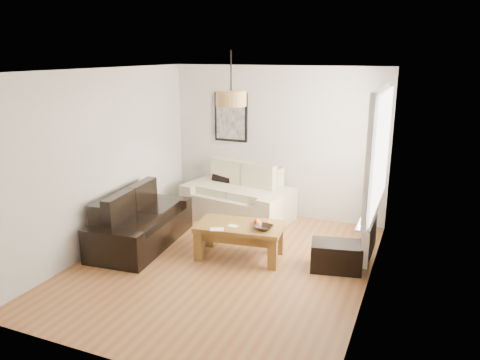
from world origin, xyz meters
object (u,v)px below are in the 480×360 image
at_px(loveseat_cream, 238,193).
at_px(sofa_leather, 141,219).
at_px(coffee_table, 240,241).
at_px(ottoman, 336,256).

distance_m(loveseat_cream, sofa_leather, 1.84).
distance_m(loveseat_cream, coffee_table, 1.61).
xyz_separation_m(loveseat_cream, sofa_leather, (-0.89, -1.60, -0.06)).
xyz_separation_m(sofa_leather, ottoman, (2.88, 0.28, -0.20)).
distance_m(sofa_leather, ottoman, 2.90).
bearing_deg(sofa_leather, ottoman, -89.82).
bearing_deg(ottoman, sofa_leather, -174.50).
relative_size(sofa_leather, coffee_table, 1.51).
xyz_separation_m(loveseat_cream, ottoman, (1.99, -1.33, -0.26)).
bearing_deg(ottoman, coffee_table, -174.43).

